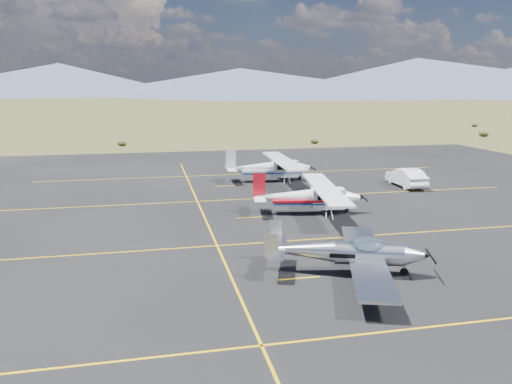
{
  "coord_description": "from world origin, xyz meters",
  "views": [
    {
      "loc": [
        -9.42,
        -23.97,
        8.57
      ],
      "look_at": [
        -2.5,
        8.09,
        1.6
      ],
      "focal_mm": 35.0,
      "sensor_mm": 36.0,
      "label": 1
    }
  ],
  "objects_px": {
    "aircraft_low_wing": "(350,253)",
    "aircraft_cessna": "(309,196)",
    "sedan": "(406,177)",
    "aircraft_plain": "(270,167)"
  },
  "relations": [
    {
      "from": "aircraft_low_wing",
      "to": "aircraft_plain",
      "type": "xyz_separation_m",
      "value": [
        1.92,
        23.28,
        0.28
      ]
    },
    {
      "from": "sedan",
      "to": "aircraft_low_wing",
      "type": "bearing_deg",
      "value": 56.71
    },
    {
      "from": "sedan",
      "to": "aircraft_cessna",
      "type": "bearing_deg",
      "value": 34.53
    },
    {
      "from": "aircraft_low_wing",
      "to": "aircraft_plain",
      "type": "height_order",
      "value": "aircraft_plain"
    },
    {
      "from": "aircraft_cessna",
      "to": "aircraft_plain",
      "type": "bearing_deg",
      "value": 98.1
    },
    {
      "from": "aircraft_plain",
      "to": "aircraft_low_wing",
      "type": "bearing_deg",
      "value": -92.32
    },
    {
      "from": "aircraft_cessna",
      "to": "aircraft_plain",
      "type": "height_order",
      "value": "aircraft_plain"
    },
    {
      "from": "aircraft_low_wing",
      "to": "sedan",
      "type": "bearing_deg",
      "value": 73.37
    },
    {
      "from": "aircraft_plain",
      "to": "sedan",
      "type": "bearing_deg",
      "value": -21.47
    },
    {
      "from": "aircraft_low_wing",
      "to": "aircraft_cessna",
      "type": "bearing_deg",
      "value": 99.88
    }
  ]
}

